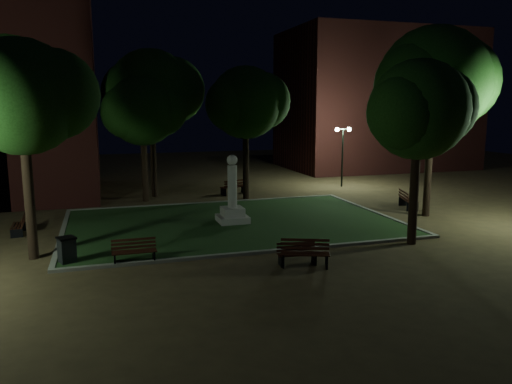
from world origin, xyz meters
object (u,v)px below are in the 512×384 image
bench_near_right (297,254)px  bench_far_side (234,187)px  bench_right_side (407,200)px  bench_near_left (305,254)px  monument (232,204)px  bench_west_near (134,252)px  trash_bin (67,251)px  bench_left_side (19,226)px

bench_near_right → bench_far_side: bearing=89.9°
bench_right_side → bench_near_left: bearing=147.8°
monument → bench_west_near: 6.87m
bench_near_left → bench_right_side: size_ratio=0.95×
bench_near_left → bench_far_side: bench_far_side is taller
bench_far_side → bench_near_left: bearing=67.8°
bench_far_side → trash_bin: size_ratio=1.88×
bench_west_near → bench_right_side: size_ratio=0.82×
bench_near_left → bench_right_side: bench_right_side is taller
bench_left_side → bench_right_side: (19.36, -0.16, 0.09)m
bench_near_right → bench_west_near: bench_west_near is taller
monument → bench_west_near: size_ratio=2.07×
trash_bin → monument: bearing=31.1°
bench_near_left → trash_bin: bearing=-177.0°
bench_west_near → bench_left_side: bearing=128.8°
bench_far_side → bench_left_side: bearing=13.7°
bench_near_right → bench_far_side: (1.50, 14.32, 0.09)m
trash_bin → bench_west_near: bearing=-13.2°
bench_near_left → monument: bearing=118.1°
bench_near_left → bench_near_right: size_ratio=1.25×
monument → bench_left_side: 9.42m
bench_left_side → monument: bearing=82.6°
bench_near_left → trash_bin: trash_bin is taller
monument → bench_far_side: bearing=74.6°
monument → bench_right_side: (9.99, 0.63, -0.50)m
bench_near_left → bench_near_right: bearing=148.7°
bench_near_left → bench_far_side: 14.63m
monument → bench_far_side: monument is taller
bench_near_right → bench_right_side: size_ratio=0.76×
bench_left_side → trash_bin: (2.25, -5.09, 0.13)m
monument → bench_left_side: size_ratio=2.19×
bench_near_right → bench_left_side: size_ratio=0.98×
trash_bin → bench_near_right: bearing=-17.3°
bench_right_side → bench_far_side: (-7.88, 6.98, -0.01)m
trash_bin → bench_near_left: bearing=-18.6°
bench_near_left → bench_west_near: size_ratio=1.16×
bench_left_side → bench_west_near: bearing=36.2°
trash_bin → bench_far_side: bearing=52.3°
monument → bench_near_left: monument is taller
bench_west_near → bench_right_side: 15.82m
bench_left_side → trash_bin: 5.57m
bench_near_right → bench_far_side: size_ratio=0.77×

